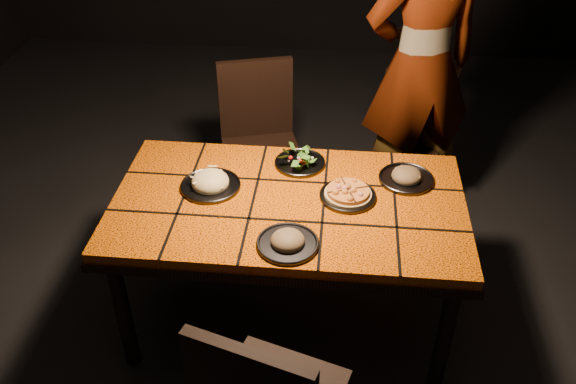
# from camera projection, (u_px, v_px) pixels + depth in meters

# --- Properties ---
(room_shell) EXTENTS (6.04, 7.04, 3.08)m
(room_shell) POSITION_uv_depth(u_px,v_px,m) (289.00, 43.00, 2.32)
(room_shell) COLOR black
(room_shell) RESTS_ON ground
(dining_table) EXTENTS (1.62, 0.92, 0.75)m
(dining_table) POSITION_uv_depth(u_px,v_px,m) (289.00, 214.00, 2.81)
(dining_table) COLOR #E66307
(dining_table) RESTS_ON ground
(chair_far_left) EXTENTS (0.55, 0.55, 0.98)m
(chair_far_left) POSITION_uv_depth(u_px,v_px,m) (259.00, 133.00, 3.62)
(chair_far_left) COLOR black
(chair_far_left) RESTS_ON ground
(chair_far_right) EXTENTS (0.47, 0.47, 0.87)m
(chair_far_right) POSITION_uv_depth(u_px,v_px,m) (409.00, 134.00, 3.73)
(chair_far_right) COLOR black
(chair_far_right) RESTS_ON ground
(diner) EXTENTS (0.81, 0.67, 1.91)m
(diner) POSITION_uv_depth(u_px,v_px,m) (420.00, 66.00, 3.45)
(diner) COLOR brown
(diner) RESTS_ON ground
(plate_pizza) EXTENTS (0.28, 0.28, 0.04)m
(plate_pizza) POSITION_uv_depth(u_px,v_px,m) (348.00, 194.00, 2.77)
(plate_pizza) COLOR #35353A
(plate_pizza) RESTS_ON dining_table
(plate_pasta) EXTENTS (0.28, 0.28, 0.09)m
(plate_pasta) POSITION_uv_depth(u_px,v_px,m) (210.00, 183.00, 2.83)
(plate_pasta) COLOR #35353A
(plate_pasta) RESTS_ON dining_table
(plate_salad) EXTENTS (0.25, 0.25, 0.07)m
(plate_salad) POSITION_uv_depth(u_px,v_px,m) (300.00, 160.00, 2.99)
(plate_salad) COLOR #35353A
(plate_salad) RESTS_ON dining_table
(plate_mushroom_a) EXTENTS (0.26, 0.26, 0.09)m
(plate_mushroom_a) POSITION_uv_depth(u_px,v_px,m) (288.00, 241.00, 2.50)
(plate_mushroom_a) COLOR #35353A
(plate_mushroom_a) RESTS_ON dining_table
(plate_mushroom_b) EXTENTS (0.26, 0.26, 0.09)m
(plate_mushroom_b) POSITION_uv_depth(u_px,v_px,m) (406.00, 176.00, 2.88)
(plate_mushroom_b) COLOR #35353A
(plate_mushroom_b) RESTS_ON dining_table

